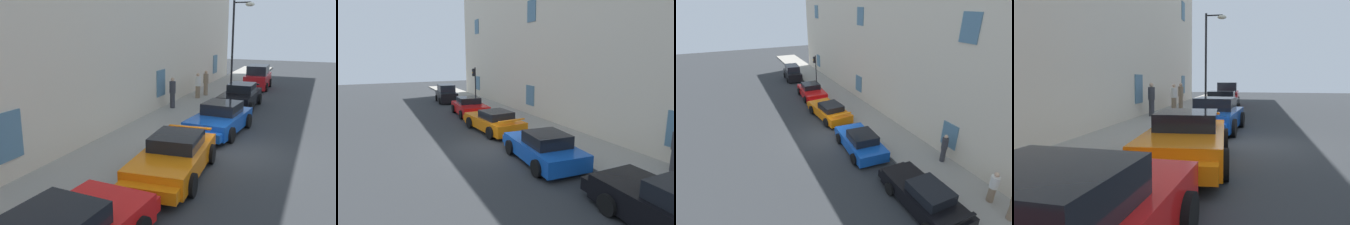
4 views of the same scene
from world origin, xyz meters
TOP-DOWN VIEW (x-y plane):
  - ground_plane at (0.00, 0.00)m, footprint 80.00×80.00m
  - sidewalk at (0.00, 4.11)m, footprint 60.00×3.17m
  - sportscar_red_lead at (-8.01, 1.68)m, footprint 4.63×2.41m
  - sportscar_yellow_flank at (-3.05, 1.41)m, footprint 5.06×2.46m
  - sportscar_white_middle at (2.44, 1.36)m, footprint 4.76×2.43m
  - sportscar_tail_end at (8.08, 1.60)m, footprint 4.83×2.08m
  - hatchback_parked at (15.54, 1.80)m, footprint 3.86×1.90m
  - street_lamp at (11.60, 2.57)m, footprint 0.44×1.42m
  - pedestrian_admiring at (5.98, 5.07)m, footprint 0.48×0.48m
  - pedestrian_strolling at (10.55, 4.47)m, footprint 0.43×0.43m
  - pedestrian_bystander at (9.43, 4.67)m, footprint 0.49×0.49m

SIDE VIEW (x-z plane):
  - ground_plane at x=0.00m, z-range 0.00..0.00m
  - sidewalk at x=0.00m, z-range 0.00..0.14m
  - sportscar_red_lead at x=-8.01m, z-range -0.08..1.27m
  - sportscar_yellow_flank at x=-3.05m, z-range -0.05..1.25m
  - sportscar_white_middle at x=2.44m, z-range -0.08..1.28m
  - sportscar_tail_end at x=8.08m, z-range -0.10..1.31m
  - hatchback_parked at x=15.54m, z-range -0.08..1.74m
  - pedestrian_bystander at x=9.43m, z-range 0.15..1.79m
  - pedestrian_strolling at x=10.55m, z-range 0.16..1.86m
  - pedestrian_admiring at x=5.98m, z-range 0.16..1.94m
  - street_lamp at x=11.60m, z-range 1.28..7.57m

